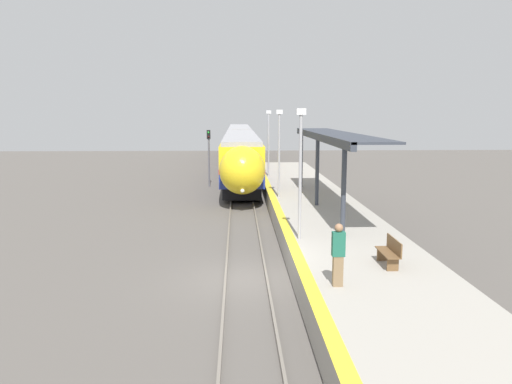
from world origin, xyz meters
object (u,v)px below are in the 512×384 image
at_px(train, 240,146).
at_px(railway_signal, 209,152).
at_px(lamppost_mid, 279,147).
at_px(lamppost_far, 269,139).
at_px(platform_bench, 390,251).
at_px(person_waiting, 338,254).
at_px(lamppost_near, 300,165).

bearing_deg(train, railway_signal, -100.58).
distance_m(lamppost_mid, lamppost_far, 9.66).
bearing_deg(platform_bench, lamppost_mid, 100.65).
xyz_separation_m(train, platform_bench, (4.58, -37.42, -0.88)).
xyz_separation_m(platform_bench, lamppost_mid, (-2.48, 13.17, 2.42)).
bearing_deg(person_waiting, lamppost_far, 90.98).
xyz_separation_m(train, person_waiting, (2.53, -39.25, -0.40)).
distance_m(train, lamppost_near, 34.01).
height_order(railway_signal, lamppost_mid, lamppost_mid).
xyz_separation_m(platform_bench, person_waiting, (-2.06, -1.83, 0.48)).
height_order(platform_bench, railway_signal, railway_signal).
distance_m(platform_bench, lamppost_near, 4.93).
bearing_deg(platform_bench, train, 96.98).
relative_size(lamppost_near, lamppost_far, 1.00).
distance_m(train, person_waiting, 39.33).
height_order(lamppost_mid, lamppost_far, same).
relative_size(person_waiting, lamppost_mid, 0.36).
distance_m(train, platform_bench, 37.71).
xyz_separation_m(train, lamppost_mid, (2.11, -24.25, 1.54)).
bearing_deg(lamppost_far, lamppost_near, -90.00).
xyz_separation_m(platform_bench, lamppost_far, (-2.48, 22.84, 2.42)).
bearing_deg(person_waiting, lamppost_mid, 91.60).
relative_size(person_waiting, lamppost_near, 0.36).
height_order(lamppost_near, lamppost_mid, same).
bearing_deg(platform_bench, lamppost_near, 125.21).
bearing_deg(person_waiting, train, 93.68).
distance_m(train, lamppost_far, 14.81).
height_order(train, lamppost_near, lamppost_near).
distance_m(lamppost_near, lamppost_mid, 9.66).
height_order(person_waiting, lamppost_far, lamppost_far).
xyz_separation_m(train, railway_signal, (-2.52, -13.47, 0.41)).
height_order(train, railway_signal, railway_signal).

